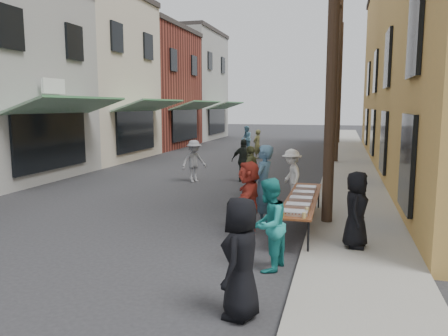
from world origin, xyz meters
The scene contains 27 objects.
ground centered at (0.00, 0.00, 0.00)m, with size 120.00×120.00×0.00m, color #28282B.
sidewalk centered at (5.00, 15.00, 0.05)m, with size 2.20×60.00×0.10m, color gray.
storefront_row centered at (-10.00, 14.96, 4.12)m, with size 8.00×37.00×9.00m.
utility_pole_near centered at (4.30, 3.00, 4.50)m, with size 0.26×0.26×9.00m, color #2D2116.
utility_pole_mid centered at (4.30, 15.00, 4.50)m, with size 0.26×0.26×9.00m, color #2D2116.
utility_pole_far centered at (4.30, 27.00, 4.50)m, with size 0.26×0.26×9.00m, color #2D2116.
serving_table centered at (3.74, 2.51, 0.71)m, with size 0.70×4.00×0.75m.
catering_tray_sausage centered at (3.74, 0.86, 0.79)m, with size 0.50×0.33×0.08m, color maroon.
catering_tray_foil_b centered at (3.74, 1.51, 0.79)m, with size 0.50×0.33×0.08m, color #B2B2B7.
catering_tray_buns centered at (3.74, 2.21, 0.79)m, with size 0.50×0.33×0.08m, color tan.
catering_tray_foil_d centered at (3.74, 2.91, 0.79)m, with size 0.50×0.33×0.08m, color #B2B2B7.
catering_tray_buns_end centered at (3.74, 3.61, 0.79)m, with size 0.50×0.33×0.08m, color tan.
condiment_jar_a centered at (3.52, 0.56, 0.79)m, with size 0.07×0.07×0.08m, color #A57F26.
condiment_jar_b centered at (3.52, 0.66, 0.79)m, with size 0.07×0.07×0.08m, color #A57F26.
condiment_jar_c centered at (3.52, 0.76, 0.79)m, with size 0.07×0.07×0.08m, color #A57F26.
cup_stack centered at (3.94, 0.61, 0.81)m, with size 0.08×0.08×0.12m, color tan.
guest_front_a centered at (3.32, -2.08, 0.84)m, with size 0.82×0.53×1.68m, color black.
guest_front_b centered at (2.80, 2.55, 0.98)m, with size 0.72×0.47×1.97m, color #446884.
guest_front_c centered at (3.40, -0.27, 0.82)m, with size 0.80×0.62×1.65m, color teal.
guest_front_d centered at (3.17, 5.32, 0.81)m, with size 1.04×0.60×1.61m, color white.
guest_front_e centered at (1.82, 5.88, 0.81)m, with size 0.95×0.40×1.63m, color brown.
guest_queue_back centered at (2.60, 1.85, 0.83)m, with size 1.54×0.49×1.66m, color maroon.
server centered at (4.91, 1.14, 0.86)m, with size 0.74×0.48×1.52m, color black.
passerby_left centered at (-0.81, 7.96, 0.80)m, with size 1.03×0.59×1.60m, color gray.
passerby_mid centered at (1.01, 8.50, 0.82)m, with size 0.96×0.40×1.63m, color black.
passerby_right centered at (0.14, 15.73, 0.80)m, with size 0.58×0.38×1.60m, color brown.
passerby_far centered at (-1.34, 19.84, 0.80)m, with size 0.78×0.61×1.61m, color #5589A5.
Camera 1 is at (4.58, -7.62, 2.88)m, focal length 35.00 mm.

